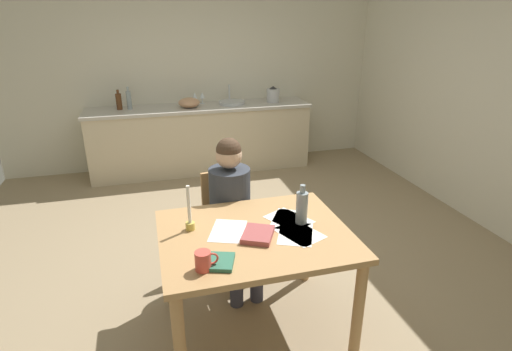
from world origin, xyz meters
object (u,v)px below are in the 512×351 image
(candlestick, at_px, (190,217))
(wine_glass_near_sink, at_px, (202,96))
(person_seated, at_px, (233,205))
(bottle_vinegar, at_px, (129,100))
(chair_at_table, at_px, (228,219))
(wine_bottle_on_table, at_px, (302,207))
(sink_unit, at_px, (232,102))
(mixing_bowl, at_px, (189,103))
(dining_table, at_px, (255,247))
(book_magazine, at_px, (219,262))
(book_cookery, at_px, (258,235))
(bottle_oil, at_px, (119,101))
(wine_glass_by_kettle, at_px, (195,96))
(stovetop_kettle, at_px, (273,95))
(coffee_mug, at_px, (204,261))

(candlestick, bearing_deg, wine_glass_near_sink, 80.10)
(person_seated, bearing_deg, bottle_vinegar, 106.06)
(chair_at_table, bearing_deg, candlestick, -121.96)
(wine_bottle_on_table, xyz_separation_m, sink_unit, (0.22, 3.17, 0.06))
(candlestick, height_order, bottle_vinegar, bottle_vinegar)
(person_seated, distance_m, sink_unit, 2.71)
(bottle_vinegar, distance_m, mixing_bowl, 0.76)
(dining_table, bearing_deg, wine_bottle_on_table, 7.36)
(book_magazine, xyz_separation_m, book_cookery, (0.29, 0.22, 0.01))
(chair_at_table, distance_m, bottle_oil, 2.74)
(chair_at_table, distance_m, wine_glass_near_sink, 2.69)
(book_cookery, bearing_deg, candlestick, 178.99)
(candlestick, bearing_deg, wine_bottle_on_table, -8.38)
(chair_at_table, relative_size, book_cookery, 3.89)
(bottle_oil, xyz_separation_m, wine_glass_near_sink, (1.08, 0.09, 0.00))
(wine_glass_near_sink, distance_m, wine_glass_by_kettle, 0.10)
(candlestick, bearing_deg, book_cookery, -27.85)
(candlestick, height_order, stovetop_kettle, stovetop_kettle)
(mixing_bowl, bearing_deg, wine_bottle_on_table, -83.27)
(dining_table, xyz_separation_m, sink_unit, (0.55, 3.21, 0.28))
(book_cookery, bearing_deg, wine_bottle_on_table, 44.11)
(book_cookery, height_order, wine_glass_near_sink, wine_glass_near_sink)
(mixing_bowl, distance_m, wine_glass_near_sink, 0.29)
(book_magazine, relative_size, wine_bottle_on_table, 0.63)
(person_seated, bearing_deg, stovetop_kettle, 66.23)
(book_magazine, distance_m, mixing_bowl, 3.44)
(chair_at_table, distance_m, person_seated, 0.25)
(person_seated, distance_m, wine_glass_by_kettle, 2.80)
(dining_table, bearing_deg, book_cookery, -87.07)
(bottle_vinegar, height_order, wine_glass_near_sink, bottle_vinegar)
(book_cookery, bearing_deg, wine_glass_near_sink, 114.06)
(chair_at_table, xyz_separation_m, book_cookery, (0.04, -0.78, 0.29))
(wine_glass_near_sink, xyz_separation_m, wine_glass_by_kettle, (-0.10, 0.00, 0.00))
(bottle_vinegar, relative_size, mixing_bowl, 1.03)
(stovetop_kettle, bearing_deg, wine_bottle_on_table, -104.30)
(chair_at_table, bearing_deg, wine_glass_near_sink, 85.61)
(dining_table, height_order, bottle_vinegar, bottle_vinegar)
(book_magazine, bearing_deg, bottle_vinegar, 117.01)
(bottle_vinegar, relative_size, stovetop_kettle, 1.30)
(person_seated, relative_size, stovetop_kettle, 5.43)
(sink_unit, bearing_deg, bottle_vinegar, 178.49)
(wine_bottle_on_table, xyz_separation_m, stovetop_kettle, (0.81, 3.16, 0.13))
(mixing_bowl, bearing_deg, sink_unit, 5.76)
(sink_unit, bearing_deg, coffee_mug, -104.69)
(candlestick, distance_m, wine_glass_near_sink, 3.26)
(wine_bottle_on_table, distance_m, bottle_oil, 3.45)
(chair_at_table, xyz_separation_m, stovetop_kettle, (1.17, 2.48, 0.52))
(dining_table, height_order, chair_at_table, chair_at_table)
(bottle_vinegar, xyz_separation_m, wine_glass_near_sink, (0.96, 0.11, -0.01))
(wine_bottle_on_table, xyz_separation_m, bottle_vinegar, (-1.12, 3.20, 0.16))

